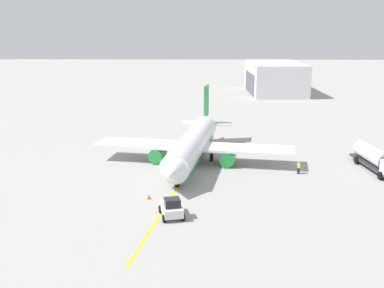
# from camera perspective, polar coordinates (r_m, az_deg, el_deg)

# --- Properties ---
(ground_plane) EXTENTS (400.00, 400.00, 0.00)m
(ground_plane) POSITION_cam_1_polar(r_m,az_deg,el_deg) (68.53, 0.00, -2.43)
(ground_plane) COLOR #9E9B96
(airplane) EXTENTS (31.59, 29.59, 9.74)m
(airplane) POSITION_cam_1_polar(r_m,az_deg,el_deg) (68.25, 0.07, -0.15)
(airplane) COLOR white
(airplane) RESTS_ON ground
(fuel_tanker) EXTENTS (11.41, 3.86, 3.15)m
(fuel_tanker) POSITION_cam_1_polar(r_m,az_deg,el_deg) (70.01, 21.40, -1.61)
(fuel_tanker) COLOR #2D2D33
(fuel_tanker) RESTS_ON ground
(pushback_tug) EXTENTS (3.97, 3.03, 2.20)m
(pushback_tug) POSITION_cam_1_polar(r_m,az_deg,el_deg) (50.08, -2.48, -7.75)
(pushback_tug) COLOR silver
(pushback_tug) RESTS_ON ground
(refueling_worker) EXTENTS (0.56, 0.43, 1.71)m
(refueling_worker) POSITION_cam_1_polar(r_m,az_deg,el_deg) (65.53, 12.79, -2.85)
(refueling_worker) COLOR navy
(refueling_worker) RESTS_ON ground
(safety_cone_nose) EXTENTS (0.51, 0.51, 0.57)m
(safety_cone_nose) POSITION_cam_1_polar(r_m,az_deg,el_deg) (55.35, -5.27, -6.38)
(safety_cone_nose) COLOR #F2590F
(safety_cone_nose) RESTS_ON ground
(distant_hangar) EXTENTS (24.69, 15.58, 8.79)m
(distant_hangar) POSITION_cam_1_polar(r_m,az_deg,el_deg) (139.47, 10.04, 7.88)
(distant_hangar) COLOR silver
(distant_hangar) RESTS_ON ground
(taxi_line_marking) EXTENTS (59.96, 10.06, 0.01)m
(taxi_line_marking) POSITION_cam_1_polar(r_m,az_deg,el_deg) (68.52, 0.00, -2.42)
(taxi_line_marking) COLOR yellow
(taxi_line_marking) RESTS_ON ground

